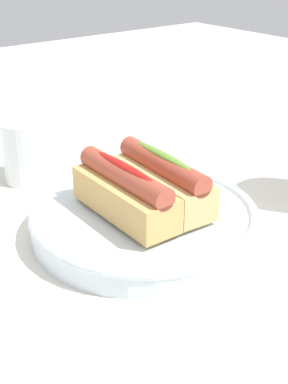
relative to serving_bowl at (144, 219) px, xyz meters
name	(u,v)px	position (x,y,z in m)	size (l,w,h in m)	color
ground_plane	(157,234)	(0.01, 0.01, -0.02)	(2.40, 2.40, 0.00)	silver
serving_bowl	(144,219)	(0.00, 0.00, 0.00)	(0.27, 0.27, 0.03)	silver
hotdog_front	(125,192)	(0.00, -0.03, 0.04)	(0.15, 0.05, 0.06)	tan
hotdog_back	(163,180)	(0.00, 0.03, 0.04)	(0.15, 0.06, 0.06)	#DBB270
water_glass	(26,154)	(-0.23, -0.04, 0.02)	(0.07, 0.07, 0.09)	white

